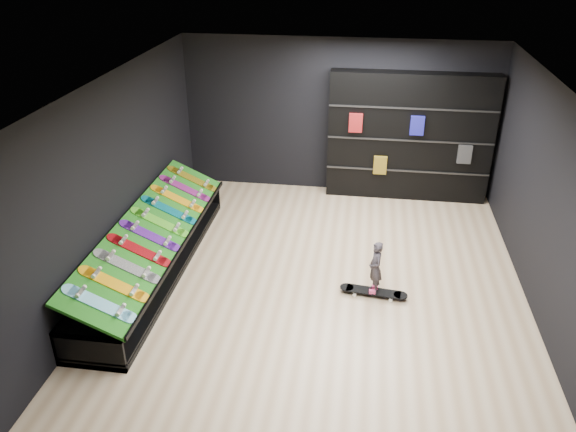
# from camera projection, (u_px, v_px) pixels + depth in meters

# --- Properties ---
(floor) EXTENTS (6.00, 7.00, 0.01)m
(floor) POSITION_uv_depth(u_px,v_px,m) (319.00, 283.00, 8.44)
(floor) COLOR tan
(floor) RESTS_ON ground
(ceiling) EXTENTS (6.00, 7.00, 0.01)m
(ceiling) POSITION_uv_depth(u_px,v_px,m) (325.00, 85.00, 7.06)
(ceiling) COLOR white
(ceiling) RESTS_ON ground
(wall_back) EXTENTS (6.00, 0.02, 3.00)m
(wall_back) POSITION_uv_depth(u_px,v_px,m) (338.00, 117.00, 10.83)
(wall_back) COLOR black
(wall_back) RESTS_ON ground
(wall_front) EXTENTS (6.00, 0.02, 3.00)m
(wall_front) POSITION_uv_depth(u_px,v_px,m) (284.00, 368.00, 4.67)
(wall_front) COLOR black
(wall_front) RESTS_ON ground
(wall_left) EXTENTS (0.02, 7.00, 3.00)m
(wall_left) POSITION_uv_depth(u_px,v_px,m) (116.00, 180.00, 8.13)
(wall_left) COLOR black
(wall_left) RESTS_ON ground
(wall_right) EXTENTS (0.02, 7.00, 3.00)m
(wall_right) POSITION_uv_depth(u_px,v_px,m) (549.00, 207.00, 7.37)
(wall_right) COLOR black
(wall_right) RESTS_ON ground
(display_rack) EXTENTS (0.90, 4.50, 0.50)m
(display_rack) POSITION_uv_depth(u_px,v_px,m) (155.00, 256.00, 8.65)
(display_rack) COLOR black
(display_rack) RESTS_ON ground
(turf_ramp) EXTENTS (0.92, 4.50, 0.46)m
(turf_ramp) POSITION_uv_depth(u_px,v_px,m) (155.00, 230.00, 8.43)
(turf_ramp) COLOR #155F0F
(turf_ramp) RESTS_ON display_rack
(back_shelving) EXTENTS (3.06, 0.36, 2.45)m
(back_shelving) POSITION_uv_depth(u_px,v_px,m) (409.00, 137.00, 10.62)
(back_shelving) COLOR black
(back_shelving) RESTS_ON ground
(floor_skateboard) EXTENTS (1.00, 0.33, 0.09)m
(floor_skateboard) POSITION_uv_depth(u_px,v_px,m) (373.00, 293.00, 8.13)
(floor_skateboard) COLOR black
(floor_skateboard) RESTS_ON ground
(child) EXTENTS (0.17, 0.21, 0.48)m
(child) POSITION_uv_depth(u_px,v_px,m) (375.00, 277.00, 8.00)
(child) COLOR black
(child) RESTS_ON floor_skateboard
(display_board_0) EXTENTS (0.93, 0.22, 0.50)m
(display_board_0) POSITION_uv_depth(u_px,v_px,m) (100.00, 304.00, 6.75)
(display_board_0) COLOR #0CB2E5
(display_board_0) RESTS_ON turf_ramp
(display_board_1) EXTENTS (0.93, 0.22, 0.50)m
(display_board_1) POSITION_uv_depth(u_px,v_px,m) (114.00, 284.00, 7.12)
(display_board_1) COLOR yellow
(display_board_1) RESTS_ON turf_ramp
(display_board_2) EXTENTS (0.93, 0.22, 0.50)m
(display_board_2) POSITION_uv_depth(u_px,v_px,m) (127.00, 266.00, 7.49)
(display_board_2) COLOR black
(display_board_2) RESTS_ON turf_ramp
(display_board_3) EXTENTS (0.93, 0.22, 0.50)m
(display_board_3) POSITION_uv_depth(u_px,v_px,m) (139.00, 250.00, 7.86)
(display_board_3) COLOR red
(display_board_3) RESTS_ON turf_ramp
(display_board_4) EXTENTS (0.93, 0.22, 0.50)m
(display_board_4) POSITION_uv_depth(u_px,v_px,m) (150.00, 236.00, 8.23)
(display_board_4) COLOR purple
(display_board_4) RESTS_ON turf_ramp
(display_board_5) EXTENTS (0.93, 0.22, 0.50)m
(display_board_5) POSITION_uv_depth(u_px,v_px,m) (160.00, 222.00, 8.60)
(display_board_5) COLOR green
(display_board_5) RESTS_ON turf_ramp
(display_board_6) EXTENTS (0.93, 0.22, 0.50)m
(display_board_6) POSITION_uv_depth(u_px,v_px,m) (169.00, 210.00, 8.97)
(display_board_6) COLOR #0C8C99
(display_board_6) RESTS_ON turf_ramp
(display_board_7) EXTENTS (0.93, 0.22, 0.50)m
(display_board_7) POSITION_uv_depth(u_px,v_px,m) (177.00, 199.00, 9.34)
(display_board_7) COLOR orange
(display_board_7) RESTS_ON turf_ramp
(display_board_8) EXTENTS (0.93, 0.22, 0.50)m
(display_board_8) POSITION_uv_depth(u_px,v_px,m) (185.00, 188.00, 9.72)
(display_board_8) COLOR #2626BF
(display_board_8) RESTS_ON turf_ramp
(display_board_9) EXTENTS (0.93, 0.22, 0.50)m
(display_board_9) POSITION_uv_depth(u_px,v_px,m) (192.00, 179.00, 10.09)
(display_board_9) COLOR yellow
(display_board_9) RESTS_ON turf_ramp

